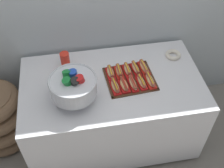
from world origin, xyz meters
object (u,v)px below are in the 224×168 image
punch_bowl (73,85)px  hot_dog_9 (144,67)px  hot_dog_4 (150,80)px  hot_dog_7 (127,70)px  hot_dog_2 (133,83)px  donut (173,55)px  hot_dog_0 (115,86)px  hot_dog_6 (119,71)px  hot_dog_3 (142,82)px  hot_dog_8 (136,68)px  hot_dog_5 (111,73)px  hot_dog_1 (124,85)px  serving_tray (130,79)px  cup_stack (65,61)px  buffet_table (112,109)px

punch_bowl → hot_dog_9: bearing=21.1°
hot_dog_4 → hot_dog_7: hot_dog_4 is taller
hot_dog_2 → donut: (0.45, 0.31, -0.02)m
hot_dog_0 → hot_dog_6: 0.18m
hot_dog_3 → hot_dog_6: 0.22m
hot_dog_0 → hot_dog_8: hot_dog_0 is taller
hot_dog_3 → hot_dog_5: bearing=147.6°
hot_dog_1 → hot_dog_0: bearing=-176.1°
serving_tray → cup_stack: (-0.53, 0.24, 0.08)m
hot_dog_0 → punch_bowl: bearing=-170.7°
hot_dog_4 → donut: hot_dog_4 is taller
hot_dog_2 → punch_bowl: 0.50m
serving_tray → hot_dog_3: (0.08, -0.08, 0.03)m
hot_dog_8 → donut: size_ratio=1.20×
serving_tray → cup_stack: size_ratio=2.69×
buffet_table → hot_dog_5: size_ratio=9.79×
hot_dog_0 → hot_dog_2: (0.15, 0.01, -0.00)m
hot_dog_2 → hot_dog_5: bearing=136.2°
hot_dog_8 → hot_dog_6: bearing=-176.1°
serving_tray → hot_dog_6: 0.12m
hot_dog_4 → hot_dog_9: hot_dog_4 is taller
hot_dog_0 → hot_dog_3: size_ratio=1.00×
buffet_table → hot_dog_3: size_ratio=9.07×
hot_dog_1 → donut: hot_dog_1 is taller
hot_dog_9 → donut: (0.31, 0.13, -0.02)m
hot_dog_8 → hot_dog_2: bearing=-110.6°
buffet_table → cup_stack: bearing=146.8°
hot_dog_8 → cup_stack: 0.62m
hot_dog_8 → buffet_table: bearing=-158.7°
hot_dog_0 → hot_dog_9: size_ratio=0.92×
hot_dog_5 → hot_dog_1: bearing=-61.7°
hot_dog_5 → donut: 0.63m
serving_tray → donut: bearing=26.1°
serving_tray → hot_dog_7: hot_dog_7 is taller
hot_dog_5 → cup_stack: bearing=155.3°
buffet_table → hot_dog_1: 0.42m
hot_dog_9 → hot_dog_4: bearing=-86.1°
hot_dog_8 → donut: hot_dog_8 is taller
hot_dog_4 → hot_dog_6: bearing=147.6°
hot_dog_5 → hot_dog_7: bearing=3.9°
buffet_table → cup_stack: (-0.37, 0.24, 0.45)m
serving_tray → cup_stack: cup_stack is taller
buffet_table → punch_bowl: (-0.32, -0.15, 0.54)m
punch_bowl → hot_dog_1: bearing=8.4°
hot_dog_4 → hot_dog_6: same height
hot_dog_9 → hot_dog_6: bearing=-176.1°
hot_dog_9 → punch_bowl: (-0.62, -0.24, 0.13)m
hot_dog_4 → hot_dog_6: size_ratio=1.14×
hot_dog_1 → hot_dog_5: bearing=118.3°
hot_dog_1 → hot_dog_7: (0.06, 0.17, 0.00)m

